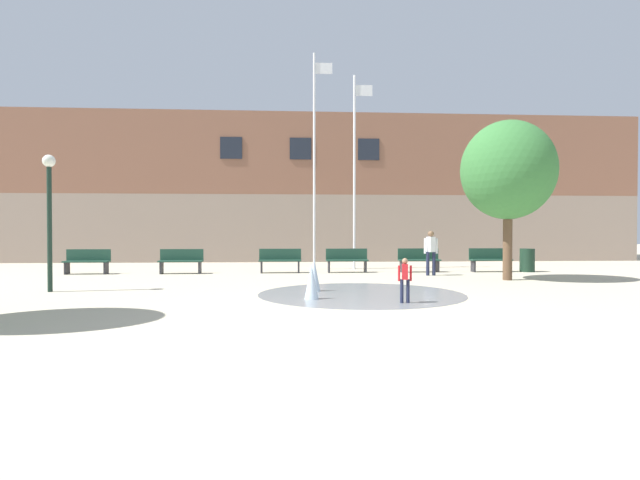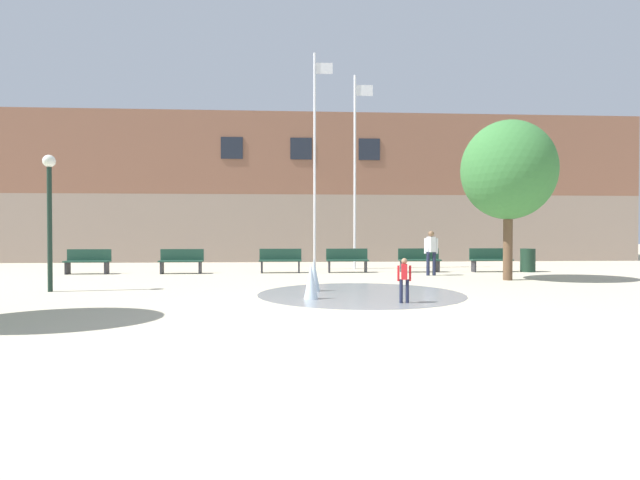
{
  "view_description": "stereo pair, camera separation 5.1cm",
  "coord_description": "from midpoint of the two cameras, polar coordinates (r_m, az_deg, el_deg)",
  "views": [
    {
      "loc": [
        -0.66,
        -8.33,
        1.57
      ],
      "look_at": [
        0.35,
        7.27,
        1.3
      ],
      "focal_mm": 28.0,
      "sensor_mm": 36.0,
      "label": 1
    },
    {
      "loc": [
        -0.61,
        -8.33,
        1.57
      ],
      "look_at": [
        0.35,
        7.27,
        1.3
      ],
      "focal_mm": 28.0,
      "sensor_mm": 36.0,
      "label": 2
    }
  ],
  "objects": [
    {
      "name": "splash_fountain",
      "position": [
        12.48,
        2.22,
        -5.31
      ],
      "size": [
        5.16,
        5.16,
        0.86
      ],
      "color": "gray",
      "rests_on": "ground"
    },
    {
      "name": "library_building",
      "position": [
        28.58,
        -2.26,
        5.55
      ],
      "size": [
        36.0,
        6.05,
        7.69
      ],
      "color": "gray",
      "rests_on": "ground"
    },
    {
      "name": "park_bench_near_trashcan",
      "position": [
        19.65,
        11.35,
        -2.21
      ],
      "size": [
        1.6,
        0.44,
        0.91
      ],
      "color": "#28282D",
      "rests_on": "ground"
    },
    {
      "name": "park_bench_far_left",
      "position": [
        20.28,
        -24.94,
        -2.19
      ],
      "size": [
        1.6,
        0.44,
        0.91
      ],
      "color": "#28282D",
      "rests_on": "ground"
    },
    {
      "name": "lamp_post_left_lane",
      "position": [
        14.73,
        -28.44,
        3.91
      ],
      "size": [
        0.32,
        0.32,
        3.55
      ],
      "color": "#192D23",
      "rests_on": "ground"
    },
    {
      "name": "park_bench_under_right_flagpole",
      "position": [
        19.12,
        3.21,
        -2.28
      ],
      "size": [
        1.6,
        0.44,
        0.91
      ],
      "color": "#28282D",
      "rests_on": "ground"
    },
    {
      "name": "trash_can",
      "position": [
        20.99,
        22.72,
        -2.15
      ],
      "size": [
        0.56,
        0.56,
        0.9
      ],
      "primitive_type": "cylinder",
      "color": "#193323",
      "rests_on": "ground"
    },
    {
      "name": "flagpole_right",
      "position": [
        20.99,
        4.15,
        8.38
      ],
      "size": [
        0.8,
        0.1,
        8.05
      ],
      "color": "silver",
      "rests_on": "ground"
    },
    {
      "name": "flagpole_left",
      "position": [
        20.9,
        -0.47,
        9.65
      ],
      "size": [
        0.8,
        0.1,
        8.93
      ],
      "color": "silver",
      "rests_on": "ground"
    },
    {
      "name": "adult_in_red",
      "position": [
        18.16,
        12.67,
        -1.04
      ],
      "size": [
        0.5,
        0.37,
        1.59
      ],
      "rotation": [
        0.0,
        0.0,
        -1.41
      ],
      "color": "#1E233D",
      "rests_on": "ground"
    },
    {
      "name": "park_bench_left_of_flagpoles",
      "position": [
        19.27,
        -15.48,
        -2.29
      ],
      "size": [
        1.6,
        0.44,
        0.91
      ],
      "color": "#28282D",
      "rests_on": "ground"
    },
    {
      "name": "child_in_fountain",
      "position": [
        11.07,
        9.74,
        -4.16
      ],
      "size": [
        0.31,
        0.23,
        0.99
      ],
      "rotation": [
        0.0,
        0.0,
        1.39
      ],
      "color": "#1E233D",
      "rests_on": "ground"
    },
    {
      "name": "street_tree_near_building",
      "position": [
        17.25,
        20.8,
        7.45
      ],
      "size": [
        2.99,
        2.99,
        5.13
      ],
      "color": "brown",
      "rests_on": "ground"
    },
    {
      "name": "ground_plane",
      "position": [
        8.5,
        0.83,
        -9.65
      ],
      "size": [
        100.0,
        100.0,
        0.0
      ],
      "primitive_type": "plane",
      "color": "#BCB299"
    },
    {
      "name": "park_bench_center",
      "position": [
        19.0,
        -4.47,
        -2.31
      ],
      "size": [
        1.6,
        0.44,
        0.91
      ],
      "color": "#28282D",
      "rests_on": "ground"
    },
    {
      "name": "park_bench_far_right",
      "position": [
        20.51,
        18.99,
        -2.11
      ],
      "size": [
        1.6,
        0.44,
        0.91
      ],
      "color": "#28282D",
      "rests_on": "ground"
    }
  ]
}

